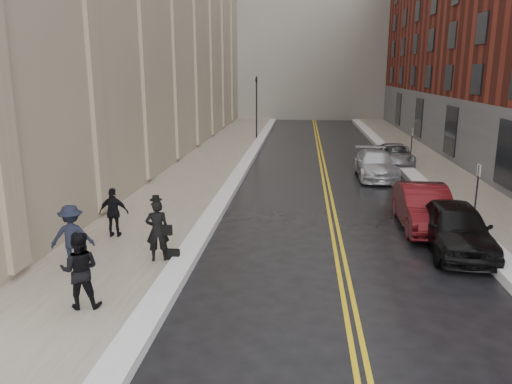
% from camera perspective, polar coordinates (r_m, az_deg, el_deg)
% --- Properties ---
extents(ground, '(160.00, 160.00, 0.00)m').
position_cam_1_polar(ground, '(12.58, -0.95, -13.02)').
color(ground, black).
rests_on(ground, ground).
extents(sidewalk_left, '(4.00, 64.00, 0.15)m').
position_cam_1_polar(sidewalk_left, '(28.32, -6.44, 2.27)').
color(sidewalk_left, gray).
rests_on(sidewalk_left, ground).
extents(sidewalk_right, '(3.00, 64.00, 0.15)m').
position_cam_1_polar(sidewalk_right, '(28.79, 20.90, 1.63)').
color(sidewalk_right, gray).
rests_on(sidewalk_right, ground).
extents(lane_stripe_a, '(0.12, 64.00, 0.01)m').
position_cam_1_polar(lane_stripe_a, '(27.77, 7.61, 1.85)').
color(lane_stripe_a, gold).
rests_on(lane_stripe_a, ground).
extents(lane_stripe_b, '(0.12, 64.00, 0.01)m').
position_cam_1_polar(lane_stripe_b, '(27.78, 8.11, 1.84)').
color(lane_stripe_b, gold).
rests_on(lane_stripe_b, ground).
extents(snow_ridge_left, '(0.70, 60.80, 0.26)m').
position_cam_1_polar(snow_ridge_left, '(27.94, -1.81, 2.30)').
color(snow_ridge_left, white).
rests_on(snow_ridge_left, ground).
extents(snow_ridge_right, '(0.85, 60.80, 0.30)m').
position_cam_1_polar(snow_ridge_right, '(28.33, 17.31, 1.88)').
color(snow_ridge_right, white).
rests_on(snow_ridge_right, ground).
extents(traffic_signal, '(0.18, 0.15, 5.20)m').
position_cam_1_polar(traffic_signal, '(41.42, 0.05, 10.16)').
color(traffic_signal, black).
rests_on(traffic_signal, ground).
extents(parking_sign_near, '(0.06, 0.35, 2.23)m').
position_cam_1_polar(parking_sign_near, '(20.73, 23.95, 0.54)').
color(parking_sign_near, black).
rests_on(parking_sign_near, ground).
extents(parking_sign_far, '(0.06, 0.35, 2.23)m').
position_cam_1_polar(parking_sign_far, '(32.15, 17.36, 5.41)').
color(parking_sign_far, black).
rests_on(parking_sign_far, ground).
extents(car_black, '(2.04, 4.71, 1.58)m').
position_cam_1_polar(car_black, '(17.16, 21.86, -3.78)').
color(car_black, black).
rests_on(car_black, ground).
extents(car_maroon, '(1.74, 4.80, 1.57)m').
position_cam_1_polar(car_maroon, '(19.30, 18.64, -1.64)').
color(car_maroon, '#4B0D11').
rests_on(car_maroon, ground).
extents(car_silver_near, '(2.05, 4.97, 1.44)m').
position_cam_1_polar(car_silver_near, '(27.73, 13.51, 3.08)').
color(car_silver_near, '#B8BAC1').
rests_on(car_silver_near, ground).
extents(car_silver_far, '(2.53, 4.86, 1.31)m').
position_cam_1_polar(car_silver_far, '(31.56, 15.49, 4.10)').
color(car_silver_far, '#9DA0A5').
rests_on(car_silver_far, ground).
extents(pedestrian_main, '(0.78, 0.62, 1.86)m').
position_cam_1_polar(pedestrian_main, '(15.00, -11.21, -4.33)').
color(pedestrian_main, black).
rests_on(pedestrian_main, sidewalk_left).
extents(pedestrian_a, '(1.03, 0.87, 1.88)m').
position_cam_1_polar(pedestrian_a, '(12.59, -19.50, -8.40)').
color(pedestrian_a, black).
rests_on(pedestrian_a, sidewalk_left).
extents(pedestrian_b, '(1.33, 0.98, 1.85)m').
position_cam_1_polar(pedestrian_b, '(15.14, -20.29, -4.79)').
color(pedestrian_b, black).
rests_on(pedestrian_b, sidewalk_left).
extents(pedestrian_c, '(1.01, 0.48, 1.68)m').
position_cam_1_polar(pedestrian_c, '(17.52, -15.93, -2.27)').
color(pedestrian_c, black).
rests_on(pedestrian_c, sidewalk_left).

